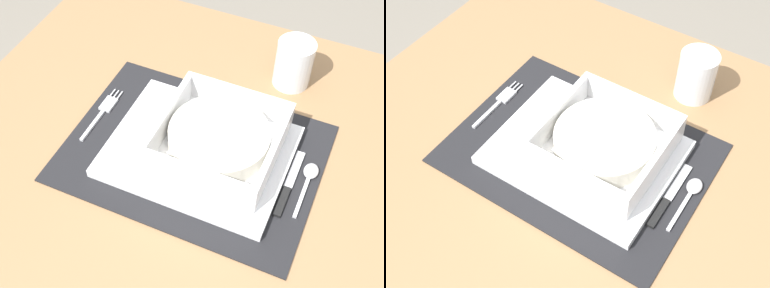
% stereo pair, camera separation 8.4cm
% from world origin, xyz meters
% --- Properties ---
extents(dining_table, '(0.87, 0.78, 0.73)m').
position_xyz_m(dining_table, '(0.00, 0.00, 0.62)').
color(dining_table, '#936D47').
rests_on(dining_table, ground).
extents(placemat, '(0.42, 0.31, 0.00)m').
position_xyz_m(placemat, '(0.01, -0.00, 0.73)').
color(placemat, black).
rests_on(placemat, dining_table).
extents(serving_plate, '(0.30, 0.23, 0.02)m').
position_xyz_m(serving_plate, '(0.02, -0.00, 0.74)').
color(serving_plate, white).
rests_on(serving_plate, placemat).
extents(porridge_bowl, '(0.19, 0.19, 0.06)m').
position_xyz_m(porridge_bowl, '(0.05, 0.01, 0.77)').
color(porridge_bowl, white).
rests_on(porridge_bowl, serving_plate).
extents(fork, '(0.02, 0.13, 0.00)m').
position_xyz_m(fork, '(-0.18, 0.02, 0.73)').
color(fork, silver).
rests_on(fork, placemat).
extents(spoon, '(0.02, 0.11, 0.01)m').
position_xyz_m(spoon, '(0.20, 0.03, 0.74)').
color(spoon, silver).
rests_on(spoon, placemat).
extents(butter_knife, '(0.01, 0.14, 0.01)m').
position_xyz_m(butter_knife, '(0.18, -0.01, 0.73)').
color(butter_knife, black).
rests_on(butter_knife, placemat).
extents(bread_knife, '(0.01, 0.14, 0.01)m').
position_xyz_m(bread_knife, '(0.16, -0.03, 0.73)').
color(bread_knife, '#59331E').
rests_on(bread_knife, placemat).
extents(drinking_glass, '(0.07, 0.07, 0.09)m').
position_xyz_m(drinking_glass, '(0.11, 0.24, 0.77)').
color(drinking_glass, white).
rests_on(drinking_glass, dining_table).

